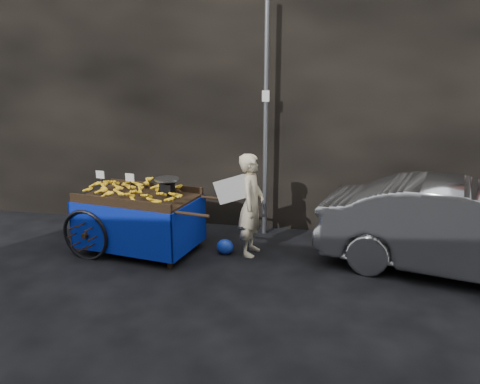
% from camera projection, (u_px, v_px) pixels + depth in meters
% --- Properties ---
extents(ground, '(80.00, 80.00, 0.00)m').
position_uv_depth(ground, '(233.00, 260.00, 7.16)').
color(ground, black).
rests_on(ground, ground).
extents(building_wall, '(13.50, 2.00, 5.00)m').
position_uv_depth(building_wall, '(280.00, 87.00, 8.91)').
color(building_wall, black).
rests_on(building_wall, ground).
extents(street_pole, '(0.12, 0.10, 4.00)m').
position_uv_depth(street_pole, '(266.00, 120.00, 7.82)').
color(street_pole, slate).
rests_on(street_pole, ground).
extents(banana_cart, '(2.57, 1.49, 1.32)m').
position_uv_depth(banana_cart, '(136.00, 202.00, 7.35)').
color(banana_cart, black).
rests_on(banana_cart, ground).
extents(vendor, '(0.78, 0.62, 1.60)m').
position_uv_depth(vendor, '(251.00, 205.00, 7.22)').
color(vendor, beige).
rests_on(vendor, ground).
extents(plastic_bag, '(0.27, 0.22, 0.24)m').
position_uv_depth(plastic_bag, '(225.00, 247.00, 7.36)').
color(plastic_bag, '#1839B9').
rests_on(plastic_bag, ground).
extents(parked_car, '(4.21, 2.32, 1.31)m').
position_uv_depth(parked_car, '(465.00, 230.00, 6.53)').
color(parked_car, '#AEB0B5').
rests_on(parked_car, ground).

